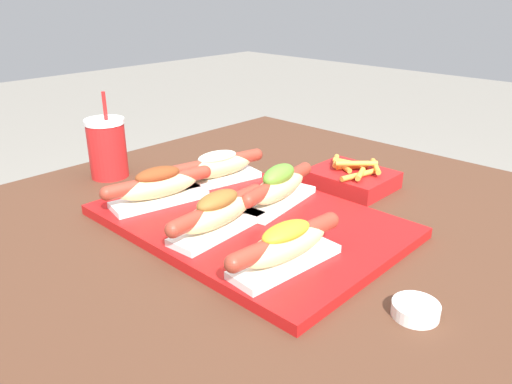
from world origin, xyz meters
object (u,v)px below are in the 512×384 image
Objects in this scene: hot_dog_4 at (278,187)px; drink_cup at (107,148)px; sauce_bowl at (416,309)px; hot_dog_3 at (218,167)px; hot_dog_2 at (286,245)px; fries_basket at (352,178)px; hot_dog_0 at (159,186)px; hot_dog_1 at (218,213)px; serving_tray at (248,221)px.

hot_dog_4 is 1.14× the size of drink_cup.
sauce_bowl is at bearing -19.00° from hot_dog_4.
hot_dog_4 is (0.17, -0.00, 0.00)m from hot_dog_3.
hot_dog_2 is 0.39m from fries_basket.
hot_dog_3 is at bearing 166.99° from sauce_bowl.
hot_dog_3 is 1.13× the size of drink_cup.
sauce_bowl is (0.50, -0.12, -0.04)m from hot_dog_3.
drink_cup is at bearing 175.12° from hot_dog_2.
hot_dog_0 is 0.32m from hot_dog_2.
drink_cup reaches higher than fries_basket.
hot_dog_0 and hot_dog_1 have the same top height.
fries_basket is (0.02, 0.36, -0.03)m from hot_dog_1.
fries_basket is at bearing 109.09° from hot_dog_2.
hot_dog_1 reaches higher than fries_basket.
hot_dog_0 reaches higher than hot_dog_2.
hot_dog_1 is at bearing -1.73° from hot_dog_0.
hot_dog_0 is at bearing 178.03° from hot_dog_2.
hot_dog_2 reaches higher than serving_tray.
serving_tray is 0.18m from hot_dog_0.
drink_cup is at bearing 174.14° from hot_dog_1.
hot_dog_2 and hot_dog_3 have the same top height.
hot_dog_2 is 1.02× the size of hot_dog_3.
hot_dog_4 is 0.21m from fries_basket.
hot_dog_0 is 0.24m from drink_cup.
hot_dog_0 is at bearing 178.27° from hot_dog_1.
hot_dog_1 is 0.23m from hot_dog_3.
hot_dog_2 is (0.16, -0.08, 0.04)m from serving_tray.
hot_dog_3 is 0.17m from hot_dog_4.
sauce_bowl is 0.74m from drink_cup.
hot_dog_2 is at bearing -27.81° from serving_tray.
drink_cup is at bearing 171.23° from hot_dog_0.
drink_cup is 1.17× the size of fries_basket.
hot_dog_3 is (-0.32, 0.16, -0.00)m from hot_dog_2.
hot_dog_2 is at bearing -2.24° from hot_dog_1.
hot_dog_1 is at bearing -85.62° from serving_tray.
fries_basket is at bearing 82.60° from hot_dog_4.
hot_dog_1 is 0.36m from fries_basket.
hot_dog_1 reaches higher than hot_dog_2.
hot_dog_0 reaches higher than serving_tray.
hot_dog_0 is (-0.16, -0.07, 0.04)m from serving_tray.
hot_dog_2 is 0.36m from hot_dog_3.
hot_dog_0 is 0.22m from hot_dog_4.
serving_tray is 2.70× the size of drink_cup.
sauce_bowl is at bearing 13.18° from hot_dog_2.
serving_tray is 0.09m from hot_dog_1.
drink_cup reaches higher than serving_tray.
hot_dog_0 is 0.17m from hot_dog_1.
drink_cup is at bearing -154.50° from hot_dog_3.
serving_tray is 2.37× the size of hot_dog_4.
hot_dog_3 is at bearing 25.50° from drink_cup.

